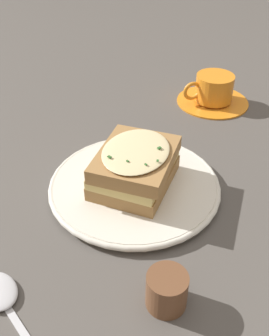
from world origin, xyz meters
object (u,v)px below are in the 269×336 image
(condiment_pot, at_px, (167,290))
(dinner_plate, at_px, (135,186))
(sandwich, at_px, (135,167))
(teacup_with_saucer, at_px, (213,92))
(spoon, at_px, (1,297))

(condiment_pot, bearing_deg, dinner_plate, 82.66)
(dinner_plate, height_order, condiment_pot, condiment_pot)
(sandwich, bearing_deg, teacup_with_saucer, 42.68)
(sandwich, xyz_separation_m, condiment_pot, (-0.03, -0.19, -0.02))
(spoon, distance_m, condiment_pot, 0.19)
(spoon, bearing_deg, dinner_plate, 11.99)
(dinner_plate, xyz_separation_m, sandwich, (0.00, -0.00, 0.04))
(dinner_plate, relative_size, spoon, 1.53)
(sandwich, height_order, condiment_pot, sandwich)
(sandwich, relative_size, teacup_with_saucer, 1.13)
(spoon, xyz_separation_m, condiment_pot, (0.17, -0.06, 0.02))
(teacup_with_saucer, height_order, condiment_pot, teacup_with_saucer)
(dinner_plate, height_order, spoon, dinner_plate)
(dinner_plate, bearing_deg, sandwich, -82.78)
(dinner_plate, bearing_deg, teacup_with_saucer, 42.40)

